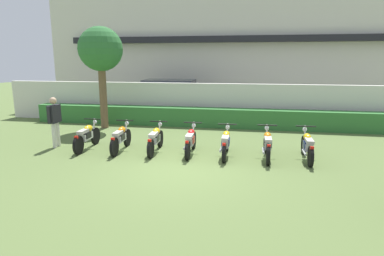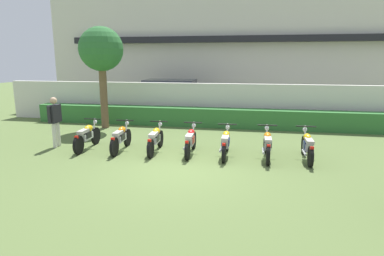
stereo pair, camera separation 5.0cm
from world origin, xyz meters
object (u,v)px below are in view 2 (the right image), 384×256
at_px(motorcycle_in_row_1, 121,138).
at_px(motorcycle_in_row_6, 307,146).
at_px(parked_car, 173,97).
at_px(inspector_person, 55,118).
at_px(motorcycle_in_row_4, 226,143).
at_px(motorcycle_in_row_5, 267,144).
at_px(tree_near_inspector, 101,51).
at_px(motorcycle_in_row_3, 191,141).
at_px(motorcycle_in_row_2, 155,139).
at_px(motorcycle_in_row_0, 87,136).

distance_m(motorcycle_in_row_1, motorcycle_in_row_6, 5.86).
distance_m(parked_car, inspector_person, 7.72).
bearing_deg(inspector_person, motorcycle_in_row_6, -0.08).
height_order(motorcycle_in_row_4, motorcycle_in_row_6, motorcycle_in_row_6).
bearing_deg(motorcycle_in_row_5, tree_near_inspector, 63.02).
relative_size(motorcycle_in_row_3, motorcycle_in_row_5, 0.99).
xyz_separation_m(motorcycle_in_row_2, motorcycle_in_row_4, (2.28, -0.05, -0.00)).
relative_size(motorcycle_in_row_0, motorcycle_in_row_6, 0.99).
bearing_deg(parked_car, motorcycle_in_row_2, -81.48).
height_order(parked_car, motorcycle_in_row_6, parked_car).
bearing_deg(motorcycle_in_row_1, motorcycle_in_row_0, 85.79).
height_order(motorcycle_in_row_1, motorcycle_in_row_3, motorcycle_in_row_1).
bearing_deg(motorcycle_in_row_2, motorcycle_in_row_4, -94.17).
relative_size(parked_car, motorcycle_in_row_4, 2.44).
bearing_deg(motorcycle_in_row_4, inspector_person, 88.77).
distance_m(parked_car, motorcycle_in_row_5, 8.89).
distance_m(motorcycle_in_row_0, motorcycle_in_row_3, 3.53).
bearing_deg(motorcycle_in_row_3, motorcycle_in_row_4, -94.78).
bearing_deg(motorcycle_in_row_0, motorcycle_in_row_3, -91.91).
bearing_deg(motorcycle_in_row_2, parked_car, 6.79).
height_order(motorcycle_in_row_3, motorcycle_in_row_4, motorcycle_in_row_3).
xyz_separation_m(motorcycle_in_row_2, motorcycle_in_row_3, (1.16, 0.00, 0.00)).
bearing_deg(motorcycle_in_row_2, motorcycle_in_row_5, -93.94).
bearing_deg(tree_near_inspector, motorcycle_in_row_1, -57.51).
xyz_separation_m(motorcycle_in_row_1, motorcycle_in_row_2, (1.16, 0.07, -0.01)).
height_order(motorcycle_in_row_0, motorcycle_in_row_3, motorcycle_in_row_0).
relative_size(motorcycle_in_row_2, motorcycle_in_row_3, 1.00).
distance_m(motorcycle_in_row_3, motorcycle_in_row_5, 2.37).
relative_size(parked_car, motorcycle_in_row_3, 2.42).
bearing_deg(motorcycle_in_row_1, motorcycle_in_row_6, -92.41).
bearing_deg(tree_near_inspector, motorcycle_in_row_6, -22.57).
height_order(motorcycle_in_row_0, motorcycle_in_row_2, motorcycle_in_row_0).
relative_size(motorcycle_in_row_3, motorcycle_in_row_4, 1.01).
xyz_separation_m(parked_car, motorcycle_in_row_0, (-1.11, -7.45, -0.49)).
distance_m(parked_car, motorcycle_in_row_0, 7.55).
height_order(motorcycle_in_row_4, motorcycle_in_row_5, motorcycle_in_row_5).
xyz_separation_m(parked_car, motorcycle_in_row_2, (1.26, -7.41, -0.49)).
height_order(motorcycle_in_row_5, motorcycle_in_row_6, motorcycle_in_row_5).
height_order(motorcycle_in_row_1, motorcycle_in_row_5, motorcycle_in_row_5).
xyz_separation_m(tree_near_inspector, motorcycle_in_row_1, (2.19, -3.44, -2.87)).
bearing_deg(motorcycle_in_row_4, motorcycle_in_row_2, 88.33).
height_order(parked_car, motorcycle_in_row_1, parked_car).
height_order(tree_near_inspector, motorcycle_in_row_2, tree_near_inspector).
bearing_deg(motorcycle_in_row_3, motorcycle_in_row_5, -93.68).
relative_size(motorcycle_in_row_3, inspector_person, 1.09).
xyz_separation_m(motorcycle_in_row_4, inspector_person, (-5.84, 0.09, 0.58)).
relative_size(parked_car, inspector_person, 2.64).
bearing_deg(parked_car, tree_near_inspector, -118.47).
distance_m(motorcycle_in_row_3, inspector_person, 4.76).
bearing_deg(parked_car, motorcycle_in_row_3, -73.04).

